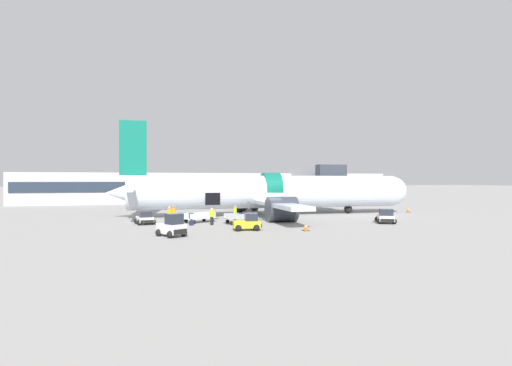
# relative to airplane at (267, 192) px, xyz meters

# --- Properties ---
(ground_plane) EXTENTS (500.00, 500.00, 0.00)m
(ground_plane) POSITION_rel_airplane_xyz_m (-2.21, -7.48, -2.80)
(ground_plane) COLOR gray
(terminal_strip) EXTENTS (70.30, 11.51, 5.63)m
(terminal_strip) POSITION_rel_airplane_xyz_m (-2.21, 32.45, 0.01)
(terminal_strip) COLOR #B2B2B7
(terminal_strip) RESTS_ON ground_plane
(jet_bridge_stub) EXTENTS (3.93, 12.54, 6.40)m
(jet_bridge_stub) POSITION_rel_airplane_xyz_m (9.75, 7.23, 1.76)
(jet_bridge_stub) COLOR #4C4C51
(jet_bridge_stub) RESTS_ON ground_plane
(airplane) EXTENTS (38.04, 29.16, 11.05)m
(airplane) POSITION_rel_airplane_xyz_m (0.00, 0.00, 0.00)
(airplane) COLOR silver
(airplane) RESTS_ON ground_plane
(baggage_tug_lead) EXTENTS (2.64, 3.28, 1.46)m
(baggage_tug_lead) POSITION_rel_airplane_xyz_m (9.05, -11.55, -2.17)
(baggage_tug_lead) COLOR white
(baggage_tug_lead) RESTS_ON ground_plane
(baggage_tug_mid) EXTENTS (2.39, 2.64, 1.77)m
(baggage_tug_mid) POSITION_rel_airplane_xyz_m (-12.18, -15.84, -2.08)
(baggage_tug_mid) COLOR silver
(baggage_tug_mid) RESTS_ON ground_plane
(baggage_tug_rear) EXTENTS (2.49, 1.91, 1.48)m
(baggage_tug_rear) POSITION_rel_airplane_xyz_m (-5.69, -13.64, -2.19)
(baggage_tug_rear) COLOR yellow
(baggage_tug_rear) RESTS_ON ground_plane
(baggage_tug_spare) EXTENTS (2.14, 2.59, 1.32)m
(baggage_tug_spare) POSITION_rel_airplane_xyz_m (-14.35, -6.61, -2.24)
(baggage_tug_spare) COLOR white
(baggage_tug_spare) RESTS_ON ground_plane
(baggage_cart_loading) EXTENTS (3.93, 2.76, 1.02)m
(baggage_cart_loading) POSITION_rel_airplane_xyz_m (-9.00, -6.25, -2.32)
(baggage_cart_loading) COLOR silver
(baggage_cart_loading) RESTS_ON ground_plane
(baggage_cart_queued) EXTENTS (3.86, 2.04, 1.12)m
(baggage_cart_queued) POSITION_rel_airplane_xyz_m (-5.16, -8.49, -2.25)
(baggage_cart_queued) COLOR #999BA0
(baggage_cart_queued) RESTS_ON ground_plane
(ground_crew_loader_a) EXTENTS (0.41, 0.56, 1.61)m
(ground_crew_loader_a) POSITION_rel_airplane_xyz_m (-5.16, -5.57, -1.96)
(ground_crew_loader_a) COLOR #2D2D33
(ground_crew_loader_a) RESTS_ON ground_plane
(ground_crew_loader_b) EXTENTS (0.50, 0.64, 1.83)m
(ground_crew_loader_b) POSITION_rel_airplane_xyz_m (-12.09, -8.32, -1.84)
(ground_crew_loader_b) COLOR black
(ground_crew_loader_b) RESTS_ON ground_plane
(ground_crew_driver) EXTENTS (0.58, 0.47, 1.66)m
(ground_crew_driver) POSITION_rel_airplane_xyz_m (-8.11, -8.86, -1.93)
(ground_crew_driver) COLOR black
(ground_crew_driver) RESTS_ON ground_plane
(ground_crew_supervisor) EXTENTS (0.51, 0.62, 1.77)m
(ground_crew_supervisor) POSITION_rel_airplane_xyz_m (-11.59, -6.79, -1.87)
(ground_crew_supervisor) COLOR #1E2338
(ground_crew_supervisor) RESTS_ON ground_plane
(suitcase_on_tarmac_upright) EXTENTS (0.45, 0.41, 0.60)m
(suitcase_on_tarmac_upright) POSITION_rel_airplane_xyz_m (-10.04, -8.73, -2.56)
(suitcase_on_tarmac_upright) COLOR #1E2347
(suitcase_on_tarmac_upright) RESTS_ON ground_plane
(safety_cone_nose) EXTENTS (0.51, 0.51, 0.76)m
(safety_cone_nose) POSITION_rel_airplane_xyz_m (19.56, -0.51, -2.44)
(safety_cone_nose) COLOR black
(safety_cone_nose) RESTS_ON ground_plane
(safety_cone_engine_left) EXTENTS (0.57, 0.57, 0.71)m
(safety_cone_engine_left) POSITION_rel_airplane_xyz_m (-0.95, -15.14, -2.47)
(safety_cone_engine_left) COLOR black
(safety_cone_engine_left) RESTS_ON ground_plane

